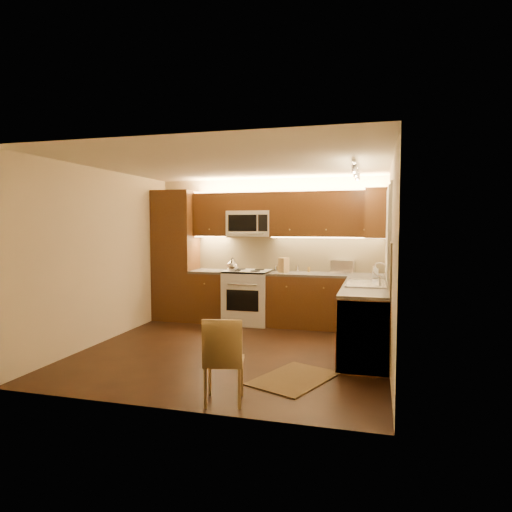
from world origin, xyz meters
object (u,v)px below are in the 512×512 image
(toaster_oven, at_px, (343,266))
(sink, at_px, (366,278))
(soap_bottle, at_px, (375,271))
(microwave, at_px, (250,224))
(knife_block, at_px, (284,265))
(dining_chair, at_px, (224,359))
(stove, at_px, (248,297))
(kettle, at_px, (232,264))

(toaster_oven, bearing_deg, sink, -64.66)
(toaster_oven, bearing_deg, soap_bottle, -35.93)
(microwave, distance_m, sink, 2.48)
(knife_block, relative_size, dining_chair, 0.29)
(stove, bearing_deg, knife_block, 2.76)
(knife_block, distance_m, soap_bottle, 1.54)
(kettle, distance_m, soap_bottle, 2.32)
(knife_block, xyz_separation_m, soap_bottle, (1.49, -0.37, -0.02))
(stove, relative_size, kettle, 3.93)
(stove, relative_size, microwave, 1.21)
(toaster_oven, distance_m, dining_chair, 3.69)
(sink, bearing_deg, kettle, 157.66)
(microwave, xyz_separation_m, soap_bottle, (2.12, -0.47, -0.72))
(kettle, height_order, toaster_oven, kettle)
(sink, bearing_deg, knife_block, 140.04)
(kettle, bearing_deg, knife_block, 13.33)
(microwave, height_order, kettle, microwave)
(soap_bottle, bearing_deg, toaster_oven, 136.04)
(kettle, xyz_separation_m, knife_block, (0.83, 0.25, -0.01))
(knife_block, bearing_deg, kettle, -143.13)
(kettle, bearing_deg, stove, 43.39)
(sink, distance_m, soap_bottle, 0.80)
(stove, height_order, toaster_oven, toaster_oven)
(sink, bearing_deg, soap_bottle, 81.63)
(kettle, distance_m, toaster_oven, 1.85)
(knife_block, relative_size, soap_bottle, 1.22)
(toaster_oven, relative_size, knife_block, 1.50)
(stove, bearing_deg, kettle, -133.19)
(soap_bottle, bearing_deg, stove, 171.05)
(microwave, distance_m, soap_bottle, 2.28)
(microwave, xyz_separation_m, toaster_oven, (1.60, 0.03, -0.71))
(microwave, relative_size, kettle, 3.25)
(microwave, height_order, sink, microwave)
(toaster_oven, xyz_separation_m, soap_bottle, (0.52, -0.50, -0.01))
(dining_chair, bearing_deg, microwave, 88.57)
(microwave, height_order, soap_bottle, microwave)
(sink, relative_size, dining_chair, 1.03)
(toaster_oven, bearing_deg, knife_block, -164.11)
(kettle, height_order, knife_block, kettle)
(sink, height_order, dining_chair, sink)
(kettle, relative_size, soap_bottle, 1.16)
(knife_block, distance_m, dining_chair, 3.46)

